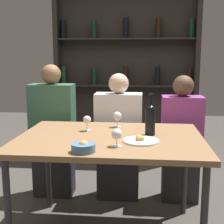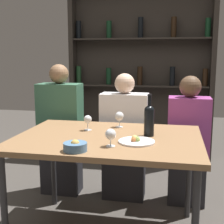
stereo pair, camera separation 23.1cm
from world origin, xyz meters
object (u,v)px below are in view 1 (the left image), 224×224
(wine_glass_0, at_px, (117,135))
(snack_bowl, at_px, (83,147))
(wine_bottle, at_px, (150,118))
(seated_person_left, at_px, (53,135))
(food_plate_0, at_px, (141,140))
(seated_person_right, at_px, (181,143))
(wine_glass_2, at_px, (117,116))
(wine_glass_1, at_px, (87,120))
(seated_person_center, at_px, (118,141))

(wine_glass_0, bearing_deg, snack_bowl, -144.19)
(wine_bottle, distance_m, seated_person_left, 1.13)
(food_plate_0, height_order, seated_person_right, seated_person_right)
(seated_person_left, bearing_deg, wine_glass_2, -30.46)
(seated_person_right, bearing_deg, seated_person_left, -180.00)
(wine_bottle, relative_size, wine_glass_1, 2.56)
(snack_bowl, bearing_deg, seated_person_center, 83.16)
(food_plate_0, distance_m, snack_bowl, 0.42)
(snack_bowl, relative_size, seated_person_center, 0.12)
(wine_glass_0, distance_m, seated_person_right, 1.10)
(food_plate_0, relative_size, snack_bowl, 1.68)
(wine_bottle, xyz_separation_m, snack_bowl, (-0.40, -0.45, -0.10))
(food_plate_0, relative_size, seated_person_right, 0.21)
(wine_glass_1, height_order, seated_person_right, seated_person_right)
(seated_person_left, bearing_deg, snack_bowl, -64.93)
(wine_glass_1, bearing_deg, seated_person_center, 69.67)
(food_plate_0, height_order, snack_bowl, snack_bowl)
(wine_bottle, bearing_deg, food_plate_0, -109.06)
(wine_glass_2, height_order, seated_person_left, seated_person_left)
(wine_glass_0, distance_m, seated_person_left, 1.18)
(wine_bottle, distance_m, wine_glass_2, 0.35)
(wine_glass_0, height_order, food_plate_0, wine_glass_0)
(wine_bottle, height_order, seated_person_center, seated_person_center)
(seated_person_right, bearing_deg, wine_glass_0, -119.14)
(wine_glass_1, xyz_separation_m, seated_person_left, (-0.43, 0.53, -0.26))
(wine_bottle, height_order, wine_glass_2, wine_bottle)
(snack_bowl, bearing_deg, wine_glass_2, 77.90)
(wine_glass_2, distance_m, snack_bowl, 0.70)
(wine_glass_1, distance_m, food_plate_0, 0.49)
(snack_bowl, bearing_deg, seated_person_left, 115.07)
(wine_bottle, height_order, wine_glass_1, wine_bottle)
(wine_glass_1, height_order, snack_bowl, wine_glass_1)
(wine_bottle, distance_m, snack_bowl, 0.61)
(wine_glass_1, bearing_deg, food_plate_0, -33.65)
(snack_bowl, distance_m, seated_person_center, 1.10)
(wine_glass_2, bearing_deg, food_plate_0, -66.08)
(wine_bottle, bearing_deg, seated_person_right, 63.74)
(seated_person_left, bearing_deg, wine_glass_0, -53.55)
(food_plate_0, bearing_deg, seated_person_left, 135.97)
(wine_bottle, height_order, seated_person_left, seated_person_left)
(food_plate_0, bearing_deg, wine_bottle, 70.94)
(seated_person_left, height_order, seated_person_right, seated_person_left)
(wine_glass_1, relative_size, seated_person_left, 0.09)
(wine_glass_0, relative_size, wine_glass_2, 0.91)
(wine_bottle, height_order, food_plate_0, wine_bottle)
(wine_bottle, distance_m, seated_person_right, 0.77)
(snack_bowl, relative_size, seated_person_left, 0.11)
(seated_person_center, bearing_deg, food_plate_0, -75.49)
(seated_person_center, bearing_deg, snack_bowl, -96.84)
(wine_glass_1, bearing_deg, seated_person_left, 128.58)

